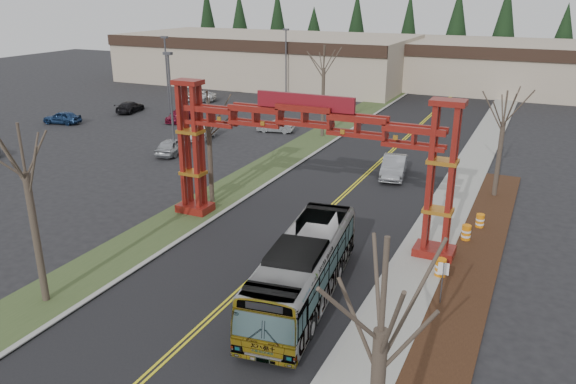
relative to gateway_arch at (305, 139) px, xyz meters
The scene contains 33 objects.
road 9.20m from the gateway_arch, 90.00° to the left, with size 12.00×110.00×0.02m, color black.
lane_line_left 9.19m from the gateway_arch, 90.98° to the left, with size 0.12×100.00×0.01m, color yellow.
lane_line_right 9.19m from the gateway_arch, 89.02° to the left, with size 0.12×100.00×0.01m, color yellow.
curb_right 11.03m from the gateway_arch, 48.70° to the left, with size 0.30×110.00×0.15m, color #9B9B96.
sidewalk_right 11.90m from the gateway_arch, 42.65° to the left, with size 2.60×110.00×0.14m, color gray.
landscape_strip 14.25m from the gateway_arch, 38.11° to the right, with size 2.60×50.00×0.12m, color black.
grass_median 12.18m from the gateway_arch, 138.81° to the left, with size 4.00×110.00×0.08m, color #374B25.
curb_left 11.03m from the gateway_arch, 131.30° to the left, with size 0.30×110.00×0.15m, color #9B9B96.
gateway_arch is the anchor object (origin of this frame).
retail_building_west 61.78m from the gateway_arch, 119.07° to the left, with size 46.00×22.30×7.50m.
retail_building_east 62.80m from the gateway_arch, 80.83° to the left, with size 38.00×20.30×7.00m.
conifer_treeline 74.00m from the gateway_arch, 89.81° to the left, with size 116.10×5.60×13.00m.
transit_bus 9.11m from the gateway_arch, 66.63° to the right, with size 2.69×11.51×3.21m, color #999AA0.
silver_sedan 14.33m from the gateway_arch, 80.79° to the left, with size 1.77×5.09×1.68m, color #A5A8AD.
parked_car_near_a 21.78m from the gateway_arch, 148.32° to the left, with size 1.77×4.40×1.50m, color #ABAEB3.
parked_car_near_b 25.57m from the gateway_arch, 137.51° to the left, with size 1.55×4.44×1.46m, color #BDBDBD.
parked_car_mid_a 34.72m from the gateway_arch, 138.27° to the left, with size 1.79×4.40×1.28m, color maroon.
parked_car_mid_b 40.39m from the gateway_arch, 156.23° to the left, with size 1.70×4.24×1.44m, color navy.
parked_car_far_a 26.81m from the gateway_arch, 120.03° to the left, with size 1.35×3.87×1.27m, color #A9AEB1.
parked_car_far_b 46.12m from the gateway_arch, 131.91° to the left, with size 2.35×5.10×1.42m, color white.
parked_car_far_c 42.18m from the gateway_arch, 144.27° to the left, with size 1.89×4.64×1.35m, color black.
bare_tree_median_near 15.08m from the gateway_arch, 122.05° to the right, with size 3.43×3.43×8.78m.
bare_tree_median_mid 8.28m from the gateway_arch, 165.21° to the left, with size 3.33×3.33×7.90m.
bare_tree_median_far 24.52m from the gateway_arch, 109.05° to the left, with size 3.45×3.45×9.18m.
bare_tree_right_near 21.32m from the gateway_arch, 61.99° to the right, with size 3.46×3.46×9.31m.
bare_tree_right_far 15.47m from the gateway_arch, 49.72° to the left, with size 3.31×3.31×7.71m.
light_pole_near 20.99m from the gateway_arch, 147.83° to the left, with size 0.79×0.40×9.16m.
light_pole_mid 37.94m from the gateway_arch, 138.67° to the left, with size 0.80×0.40×9.22m.
light_pole_far 47.16m from the gateway_arch, 116.57° to the left, with size 0.81×0.40×9.30m.
street_sign 11.47m from the gateway_arch, 28.50° to the right, with size 0.50×0.11×2.21m.
barrel_south 10.60m from the gateway_arch, 15.08° to the right, with size 0.58×0.58×1.08m.
barrel_mid 11.17m from the gateway_arch, 17.27° to the left, with size 0.56×0.56×1.03m.
barrel_north 12.39m from the gateway_arch, 27.99° to the left, with size 0.52×0.52×0.97m.
Camera 1 is at (12.64, -11.33, 14.13)m, focal length 35.00 mm.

